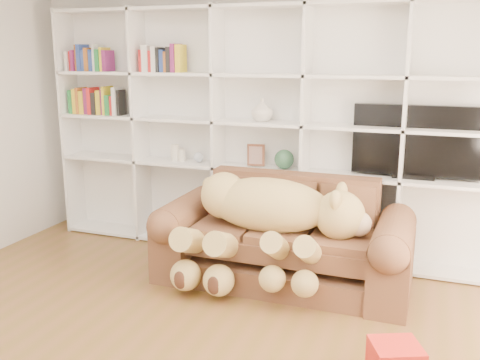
% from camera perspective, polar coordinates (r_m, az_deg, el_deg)
% --- Properties ---
extents(wall_back, '(5.00, 0.02, 2.70)m').
position_cam_1_polar(wall_back, '(5.33, 2.89, 6.89)').
color(wall_back, silver).
rests_on(wall_back, floor).
extents(bookshelf, '(4.43, 0.35, 2.40)m').
position_cam_1_polar(bookshelf, '(5.28, -0.06, 6.37)').
color(bookshelf, white).
rests_on(bookshelf, floor).
extents(sofa, '(2.14, 0.92, 0.90)m').
position_cam_1_polar(sofa, '(4.68, 4.69, -6.80)').
color(sofa, brown).
rests_on(sofa, floor).
extents(teddy_bear, '(1.55, 0.86, 0.90)m').
position_cam_1_polar(teddy_bear, '(4.46, 2.78, -4.02)').
color(teddy_bear, '#D9BA6C').
rests_on(teddy_bear, sofa).
extents(throw_pillow, '(0.45, 0.34, 0.41)m').
position_cam_1_polar(throw_pillow, '(4.89, -1.00, -2.00)').
color(throw_pillow, '#530E15').
rests_on(throw_pillow, sofa).
extents(tv, '(1.10, 0.18, 0.65)m').
position_cam_1_polar(tv, '(4.97, 18.27, 3.84)').
color(tv, black).
rests_on(tv, bookshelf).
extents(picture_frame, '(0.17, 0.05, 0.21)m').
position_cam_1_polar(picture_frame, '(5.21, 1.72, 2.68)').
color(picture_frame, '#512D1B').
rests_on(picture_frame, bookshelf).
extents(green_vase, '(0.19, 0.19, 0.19)m').
position_cam_1_polar(green_vase, '(5.13, 4.73, 2.21)').
color(green_vase, '#2F5C3D').
rests_on(green_vase, bookshelf).
extents(figurine_tall, '(0.10, 0.10, 0.17)m').
position_cam_1_polar(figurine_tall, '(5.56, -6.95, 2.92)').
color(figurine_tall, silver).
rests_on(figurine_tall, bookshelf).
extents(figurine_short, '(0.08, 0.08, 0.13)m').
position_cam_1_polar(figurine_short, '(5.53, -6.23, 2.65)').
color(figurine_short, silver).
rests_on(figurine_short, bookshelf).
extents(snow_globe, '(0.10, 0.10, 0.10)m').
position_cam_1_polar(snow_globe, '(5.45, -4.45, 2.45)').
color(snow_globe, silver).
rests_on(snow_globe, bookshelf).
extents(shelf_vase, '(0.27, 0.27, 0.22)m').
position_cam_1_polar(shelf_vase, '(5.13, 2.36, 7.48)').
color(shelf_vase, silver).
rests_on(shelf_vase, bookshelf).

